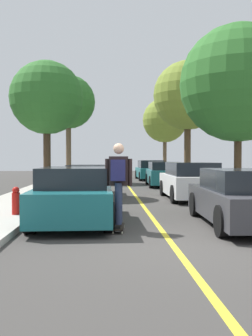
{
  "coord_description": "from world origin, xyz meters",
  "views": [
    {
      "loc": [
        -1.17,
        -6.76,
        1.55
      ],
      "look_at": [
        -0.28,
        11.0,
        1.1
      ],
      "focal_mm": 39.86,
      "sensor_mm": 36.0,
      "label": 1
    }
  ],
  "objects_px": {
    "parked_car_left_near": "(88,180)",
    "street_tree_left_nearest": "(47,98)",
    "skateboard": "(119,227)",
    "street_tree_right_near": "(188,96)",
    "parked_car_right_near": "(190,181)",
    "fire_hydrant": "(16,201)",
    "skateboarder": "(119,179)",
    "street_tree_left_near": "(68,102)",
    "street_tree_right_far": "(165,120)",
    "parked_car_right_nearest": "(243,198)",
    "parked_car_right_farthest": "(150,170)",
    "parked_car_left_nearest": "(74,195)",
    "street_tree_right_nearest": "(238,84)",
    "parked_car_right_far": "(164,174)"
  },
  "relations": [
    {
      "from": "parked_car_right_near",
      "to": "parked_car_right_farthest",
      "type": "relative_size",
      "value": 0.93
    },
    {
      "from": "parked_car_left_near",
      "to": "skateboarder",
      "type": "xyz_separation_m",
      "value": [
        1.04,
        -7.65,
        0.46
      ]
    },
    {
      "from": "street_tree_left_near",
      "to": "skateboard",
      "type": "height_order",
      "value": "street_tree_left_near"
    },
    {
      "from": "skateboard",
      "to": "street_tree_left_near",
      "type": "bearing_deg",
      "value": 99.6
    },
    {
      "from": "parked_car_right_nearest",
      "to": "skateboard",
      "type": "xyz_separation_m",
      "value": [
        -2.9,
        -0.52,
        -0.55
      ]
    },
    {
      "from": "skateboarder",
      "to": "street_tree_right_far",
      "type": "bearing_deg",
      "value": 78.82
    },
    {
      "from": "parked_car_left_near",
      "to": "street_tree_right_nearest",
      "type": "height_order",
      "value": "street_tree_right_nearest"
    },
    {
      "from": "parked_car_left_nearest",
      "to": "skateboarder",
      "type": "relative_size",
      "value": 2.3
    },
    {
      "from": "street_tree_right_near",
      "to": "street_tree_right_far",
      "type": "bearing_deg",
      "value": 90.0
    },
    {
      "from": "parked_car_left_nearest",
      "to": "street_tree_right_near",
      "type": "bearing_deg",
      "value": 66.85
    },
    {
      "from": "street_tree_left_near",
      "to": "street_tree_right_nearest",
      "type": "distance_m",
      "value": 12.81
    },
    {
      "from": "street_tree_right_nearest",
      "to": "skateboarder",
      "type": "relative_size",
      "value": 3.57
    },
    {
      "from": "parked_car_right_nearest",
      "to": "parked_car_right_near",
      "type": "height_order",
      "value": "parked_car_right_near"
    },
    {
      "from": "fire_hydrant",
      "to": "parked_car_right_farthest",
      "type": "bearing_deg",
      "value": 72.79
    },
    {
      "from": "skateboarder",
      "to": "street_tree_left_near",
      "type": "bearing_deg",
      "value": 99.57
    },
    {
      "from": "parked_car_right_near",
      "to": "fire_hydrant",
      "type": "distance_m",
      "value": 7.08
    },
    {
      "from": "street_tree_left_nearest",
      "to": "parked_car_right_near",
      "type": "bearing_deg",
      "value": -14.82
    },
    {
      "from": "parked_car_left_near",
      "to": "street_tree_right_near",
      "type": "height_order",
      "value": "street_tree_right_near"
    },
    {
      "from": "parked_car_left_nearest",
      "to": "skateboard",
      "type": "height_order",
      "value": "parked_car_left_nearest"
    },
    {
      "from": "parked_car_left_near",
      "to": "parked_car_right_far",
      "type": "bearing_deg",
      "value": 51.81
    },
    {
      "from": "parked_car_right_farthest",
      "to": "skateboard",
      "type": "xyz_separation_m",
      "value": [
        -2.9,
        -19.12,
        -0.6
      ]
    },
    {
      "from": "street_tree_right_near",
      "to": "skateboarder",
      "type": "distance_m",
      "value": 15.61
    },
    {
      "from": "parked_car_right_far",
      "to": "fire_hydrant",
      "type": "relative_size",
      "value": 5.83
    },
    {
      "from": "parked_car_left_near",
      "to": "street_tree_left_near",
      "type": "bearing_deg",
      "value": 101.2
    },
    {
      "from": "parked_car_right_near",
      "to": "parked_car_left_nearest",
      "type": "bearing_deg",
      "value": -128.68
    },
    {
      "from": "street_tree_left_nearest",
      "to": "skateboard",
      "type": "relative_size",
      "value": 6.32
    },
    {
      "from": "parked_car_left_nearest",
      "to": "street_tree_left_nearest",
      "type": "xyz_separation_m",
      "value": [
        -1.68,
        6.41,
        3.36
      ]
    },
    {
      "from": "street_tree_right_nearest",
      "to": "street_tree_right_near",
      "type": "xyz_separation_m",
      "value": [
        -0.0,
        8.68,
        1.0
      ]
    },
    {
      "from": "street_tree_left_nearest",
      "to": "street_tree_right_far",
      "type": "relative_size",
      "value": 0.83
    },
    {
      "from": "street_tree_left_nearest",
      "to": "street_tree_right_near",
      "type": "bearing_deg",
      "value": 42.7
    },
    {
      "from": "parked_car_right_farthest",
      "to": "skateboard",
      "type": "bearing_deg",
      "value": -98.63
    },
    {
      "from": "street_tree_right_far",
      "to": "skateboard",
      "type": "xyz_separation_m",
      "value": [
        -4.58,
        -23.15,
        -4.65
      ]
    },
    {
      "from": "street_tree_right_near",
      "to": "skateboard",
      "type": "height_order",
      "value": "street_tree_right_near"
    },
    {
      "from": "parked_car_right_far",
      "to": "street_tree_right_nearest",
      "type": "bearing_deg",
      "value": -76.54
    },
    {
      "from": "parked_car_right_near",
      "to": "street_tree_right_nearest",
      "type": "relative_size",
      "value": 0.66
    },
    {
      "from": "parked_car_right_nearest",
      "to": "street_tree_right_near",
      "type": "relative_size",
      "value": 0.58
    },
    {
      "from": "street_tree_left_near",
      "to": "street_tree_right_nearest",
      "type": "relative_size",
      "value": 1.06
    },
    {
      "from": "parked_car_left_nearest",
      "to": "street_tree_left_near",
      "type": "xyz_separation_m",
      "value": [
        -1.68,
        14.96,
        4.47
      ]
    },
    {
      "from": "street_tree_right_far",
      "to": "skateboarder",
      "type": "distance_m",
      "value": 23.9
    },
    {
      "from": "parked_car_left_near",
      "to": "street_tree_left_nearest",
      "type": "distance_m",
      "value": 3.77
    },
    {
      "from": "parked_car_left_near",
      "to": "parked_car_right_far",
      "type": "xyz_separation_m",
      "value": [
        3.94,
        5.01,
        0.04
      ]
    },
    {
      "from": "street_tree_right_nearest",
      "to": "street_tree_right_near",
      "type": "bearing_deg",
      "value": 90.0
    },
    {
      "from": "parked_car_right_farthest",
      "to": "street_tree_left_near",
      "type": "bearing_deg",
      "value": -151.77
    },
    {
      "from": "street_tree_right_nearest",
      "to": "fire_hydrant",
      "type": "bearing_deg",
      "value": -150.25
    },
    {
      "from": "street_tree_right_near",
      "to": "skateboard",
      "type": "bearing_deg",
      "value": -107.77
    },
    {
      "from": "parked_car_left_nearest",
      "to": "street_tree_left_near",
      "type": "bearing_deg",
      "value": 96.4
    },
    {
      "from": "parked_car_left_near",
      "to": "parked_car_right_far",
      "type": "distance_m",
      "value": 6.38
    },
    {
      "from": "parked_car_right_farthest",
      "to": "street_tree_right_near",
      "type": "relative_size",
      "value": 0.61
    },
    {
      "from": "parked_car_right_far",
      "to": "street_tree_right_near",
      "type": "xyz_separation_m",
      "value": [
        1.68,
        1.66,
        4.62
      ]
    },
    {
      "from": "parked_car_left_near",
      "to": "street_tree_right_far",
      "type": "relative_size",
      "value": 0.66
    }
  ]
}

